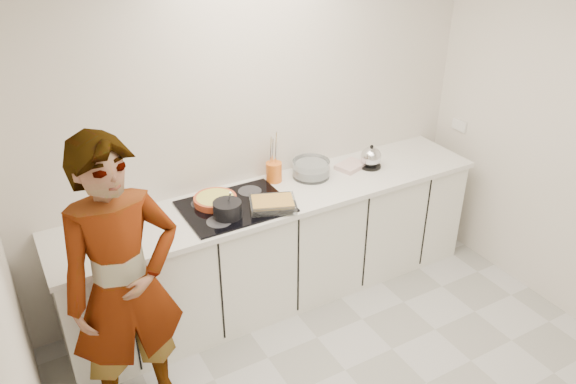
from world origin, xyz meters
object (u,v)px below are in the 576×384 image
saucepan (227,209)px  utensil_crock (274,172)px  baking_dish (273,204)px  kettle (371,158)px  mixing_bowl (311,169)px  cook (125,288)px  hob (235,206)px  tart_dish (215,200)px

saucepan → utensil_crock: bearing=31.7°
saucepan → baking_dish: bearing=-8.9°
kettle → utensil_crock: kettle is taller
utensil_crock → mixing_bowl: bearing=-15.5°
cook → saucepan: bearing=23.8°
mixing_bowl → hob: bearing=-168.6°
kettle → cook: (-2.10, -0.56, -0.08)m
baking_dish → kettle: kettle is taller
cook → tart_dish: bearing=34.3°
saucepan → utensil_crock: size_ratio=1.48×
kettle → cook: cook is taller
kettle → tart_dish: bearing=177.8°
mixing_bowl → cook: size_ratio=0.17×
kettle → cook: size_ratio=0.11×
tart_dish → kettle: 1.30m
saucepan → kettle: saucepan is taller
cook → hob: bearing=26.4°
saucepan → kettle: size_ratio=1.11×
tart_dish → cook: (-0.80, -0.61, -0.04)m
mixing_bowl → kettle: size_ratio=1.56×
hob → utensil_crock: utensil_crock is taller
hob → baking_dish: size_ratio=1.94×
saucepan → kettle: bearing=6.9°
hob → saucepan: 0.16m
hob → saucepan: size_ratio=3.27×
baking_dish → mixing_bowl: 0.57m
mixing_bowl → tart_dish: bearing=-177.1°
tart_dish → cook: 1.01m
baking_dish → hob: bearing=143.8°
hob → mixing_bowl: (0.70, 0.14, 0.05)m
baking_dish → mixing_bowl: bearing=31.1°
saucepan → baking_dish: (0.31, -0.05, -0.02)m
cook → kettle: bearing=12.0°
hob → utensil_crock: bearing=27.4°
kettle → utensil_crock: bearing=167.8°
tart_dish → baking_dish: 0.41m
mixing_bowl → cook: bearing=-158.0°
mixing_bowl → utensil_crock: size_ratio=2.07×
tart_dish → hob: bearing=-43.9°
kettle → mixing_bowl: bearing=169.6°
mixing_bowl → utensil_crock: 0.29m
saucepan → mixing_bowl: bearing=17.1°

